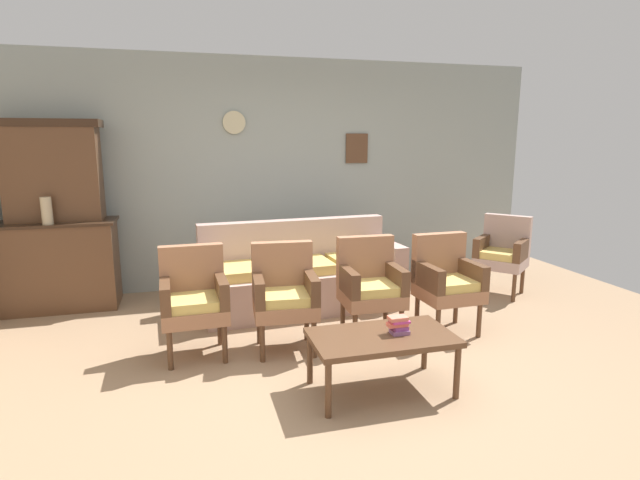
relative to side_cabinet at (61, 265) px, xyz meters
name	(u,v)px	position (x,y,z in m)	size (l,w,h in m)	color
ground_plane	(355,372)	(2.48, -2.25, -0.47)	(7.68, 7.68, 0.00)	#997A5B
wall_back_with_decor	(285,174)	(2.49, 0.38, 0.89)	(6.40, 0.09, 2.70)	#939E99
side_cabinet	(61,265)	(0.00, 0.00, 0.00)	(1.16, 0.55, 0.93)	brown
cabinet_upper_hutch	(53,170)	(0.00, 0.08, 0.98)	(0.99, 0.38, 1.03)	brown
vase_on_cabinet	(47,211)	(-0.03, -0.19, 0.60)	(0.10, 0.10, 0.27)	tan
floral_couch	(301,277)	(2.44, -0.63, -0.14)	(2.12, 0.93, 0.90)	tan
armchair_near_couch_end	(194,297)	(1.32, -1.58, 0.03)	(0.54, 0.51, 0.90)	#9E6B4C
armchair_by_doorway	(284,292)	(2.06, -1.65, 0.03)	(0.56, 0.53, 0.90)	#9E6B4C
armchair_near_cabinet	(370,283)	(2.85, -1.60, 0.03)	(0.54, 0.51, 0.90)	#9E6B4C
armchair_row_middle	(446,279)	(3.58, -1.65, 0.03)	(0.54, 0.51, 0.90)	#9E6B4C
wingback_chair_by_fireplace	(502,251)	(4.78, -0.78, 0.03)	(0.71, 0.71, 0.90)	tan
coffee_table	(382,341)	(2.57, -2.56, -0.09)	(1.00, 0.56, 0.42)	brown
book_stack_on_table	(399,325)	(2.69, -2.57, 0.02)	(0.15, 0.11, 0.13)	#8B5A89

